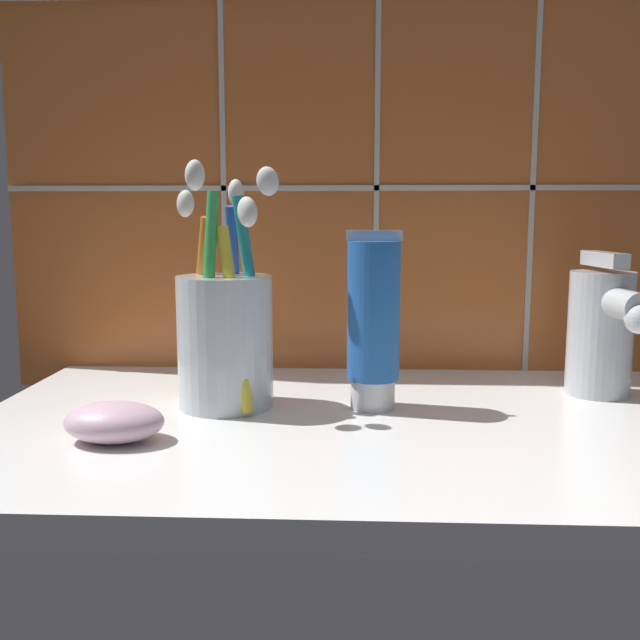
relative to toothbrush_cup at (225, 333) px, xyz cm
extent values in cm
cube|color=white|center=(10.62, -3.12, -6.84)|extent=(58.03, 35.46, 2.00)
cube|color=#C6662D|center=(10.62, 14.86, 17.75)|extent=(68.03, 1.50, 51.18)
cube|color=beige|center=(10.62, 14.01, 11.61)|extent=(68.03, 0.24, 0.50)
cube|color=beige|center=(-2.44, 14.01, 17.75)|extent=(0.50, 0.24, 51.18)
cube|color=beige|center=(12.07, 14.01, 17.75)|extent=(0.50, 0.24, 51.18)
cube|color=beige|center=(26.58, 14.01, 17.75)|extent=(0.50, 0.24, 51.18)
cylinder|color=silver|center=(-0.02, -0.04, -0.69)|extent=(7.43, 7.43, 10.30)
cylinder|color=teal|center=(2.20, 0.18, 2.55)|extent=(3.11, 1.26, 16.11)
ellipsoid|color=white|center=(3.41, 0.33, 11.64)|extent=(2.11, 1.53, 2.40)
cylinder|color=blue|center=(0.36, 2.71, 2.17)|extent=(0.94, 3.18, 15.36)
ellipsoid|color=white|center=(0.38, 4.02, 10.87)|extent=(1.32, 2.01, 2.43)
cylinder|color=orange|center=(-2.48, 2.09, 1.75)|extent=(3.30, 3.46, 14.56)
ellipsoid|color=white|center=(-3.65, 3.36, 10.01)|extent=(2.38, 2.43, 2.50)
cylinder|color=green|center=(-0.95, -1.72, 2.69)|extent=(1.89, 3.30, 16.40)
ellipsoid|color=white|center=(-1.38, -2.95, 11.92)|extent=(1.88, 2.30, 2.41)
cylinder|color=yellow|center=(1.13, -2.01, 1.41)|extent=(3.34, 3.58, 13.90)
ellipsoid|color=white|center=(2.34, -3.36, 9.33)|extent=(2.39, 2.46, 2.52)
cylinder|color=white|center=(11.52, -0.04, -4.67)|extent=(3.45, 3.45, 2.34)
cylinder|color=blue|center=(11.52, -0.04, 1.84)|extent=(4.06, 4.06, 10.67)
cube|color=silver|center=(11.52, -0.04, 7.58)|extent=(4.26, 0.36, 0.80)
cylinder|color=silver|center=(30.49, 5.19, -0.67)|extent=(5.25, 5.25, 10.35)
cylinder|color=silver|center=(30.85, 2.14, 2.23)|extent=(3.06, 6.38, 2.36)
sphere|color=silver|center=(31.21, -0.91, 1.44)|extent=(2.21, 2.21, 2.21)
cube|color=silver|center=(30.49, 5.19, 5.51)|extent=(2.09, 6.12, 1.20)
ellipsoid|color=#DBB2C6|center=(-5.89, -9.14, -4.51)|extent=(6.67, 4.83, 2.66)
camera|label=1|loc=(9.96, -54.27, 9.21)|focal=40.00mm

